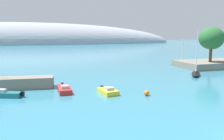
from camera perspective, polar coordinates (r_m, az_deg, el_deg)
name	(u,v)px	position (r m, az deg, el deg)	size (l,w,h in m)	color
shore_outcrop	(211,64)	(68.12, 22.47, 1.33)	(17.26, 10.74, 1.64)	gray
tree_clump_shore	(211,38)	(65.32, 22.54, 6.96)	(6.20, 6.20, 8.73)	brown
distant_ridge	(24,44)	(220.78, -20.15, 5.79)	(277.42, 50.21, 37.04)	#999EA8
sailboat_black_near_shore	(196,73)	(53.12, 19.24, -0.73)	(5.37, 6.25, 9.49)	black
sailboat_grey_mid_mooring	(182,64)	(67.19, 16.29, 1.30)	(4.56, 8.13, 7.41)	gray
motorboat_red_foreground	(64,89)	(36.80, -11.26, -4.49)	(1.82, 5.40, 1.14)	red
motorboat_yellow_alongside_breakwater	(108,91)	(35.00, -1.00, -5.05)	(2.47, 4.26, 1.06)	yellow
motorboat_teal_outer	(6,94)	(36.19, -23.77, -5.30)	(4.58, 2.92, 1.11)	#1E6B70
mooring_buoy_orange	(147,93)	(34.27, 8.23, -5.42)	(0.78, 0.78, 0.78)	orange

